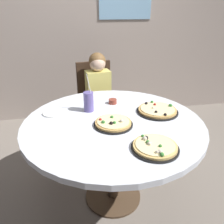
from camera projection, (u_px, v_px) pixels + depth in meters
The scene contains 11 objects.
ground_plane at pixel (113, 196), 2.00m from camera, with size 8.00×8.00×0.00m, color slate.
wall_with_window at pixel (89, 12), 2.97m from camera, with size 5.20×0.14×2.90m.
dining_table at pixel (113, 131), 1.72m from camera, with size 1.34×1.34×0.75m.
chair_wooden at pixel (96, 98), 2.68m from camera, with size 0.46×0.46×0.95m.
diner_child at pixel (100, 108), 2.54m from camera, with size 0.31×0.43×1.08m.
pizza_veggie at pixel (157, 110), 1.81m from camera, with size 0.33×0.33×0.05m.
pizza_cheese at pixel (113, 123), 1.61m from camera, with size 0.28×0.28×0.05m.
pizza_pepperoni at pixel (155, 147), 1.34m from camera, with size 0.29×0.29×0.05m.
soda_cup at pixel (89, 102), 1.81m from camera, with size 0.08×0.08×0.31m.
sauce_bowl at pixel (113, 101), 1.97m from camera, with size 0.07×0.07×0.04m, color brown.
plate_small at pixel (54, 113), 1.80m from camera, with size 0.18×0.18×0.01m, color white.
Camera 1 is at (-0.27, -1.46, 1.53)m, focal length 36.18 mm.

